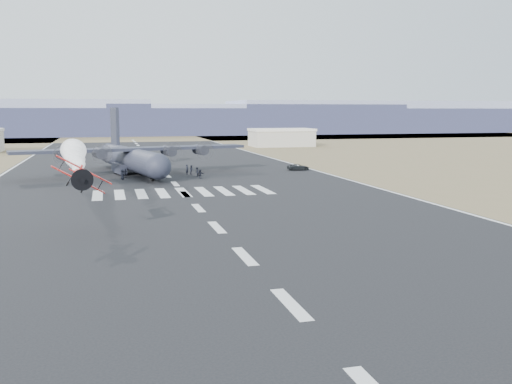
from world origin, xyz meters
name	(u,v)px	position (x,y,z in m)	size (l,w,h in m)	color
ground	(291,304)	(0.00, 0.00, 0.00)	(500.00, 500.00, 0.00)	black
scrub_far	(130,137)	(0.00, 230.00, 0.00)	(500.00, 80.00, 0.00)	olive
runway_markings	(175,184)	(0.00, 60.00, 0.01)	(60.00, 260.00, 0.01)	silver
ridge_seg_d	(127,121)	(0.00, 260.00, 6.50)	(150.00, 50.00, 13.00)	#8A91B0
ridge_seg_e	(254,119)	(65.00, 260.00, 7.50)	(150.00, 50.00, 15.00)	#8A91B0
ridge_seg_f	(367,117)	(130.00, 260.00, 8.50)	(150.00, 50.00, 17.00)	#8A91B0
ridge_seg_g	(470,120)	(195.00, 260.00, 6.50)	(150.00, 50.00, 13.00)	#8A91B0
hangar_right	(281,137)	(46.00, 150.00, 3.01)	(20.50, 12.50, 5.90)	#B2AC9E
aerobatic_biplane	(80,176)	(-13.13, 24.74, 5.57)	(5.02, 5.14, 4.03)	#B01F0B
smoke_trail	(74,153)	(-15.08, 53.20, 5.83)	(4.38, 35.19, 3.59)	white
transport_aircraft	(131,157)	(-6.11, 76.69, 3.20)	(42.68, 34.92, 12.40)	#1F212E
support_vehicle	(298,167)	(26.35, 75.34, 0.61)	(2.04, 4.41, 1.23)	black
crew_a	(187,170)	(3.78, 72.96, 0.94)	(0.69, 0.57, 1.88)	black
crew_b	(192,170)	(4.65, 73.24, 0.85)	(0.83, 0.51, 1.71)	black
crew_c	(158,174)	(-2.08, 67.68, 0.88)	(1.14, 0.53, 1.77)	black
crew_d	(126,173)	(-7.46, 70.55, 0.81)	(0.95, 0.49, 1.62)	black
crew_e	(122,174)	(-8.06, 67.96, 0.90)	(0.88, 0.54, 1.81)	black
crew_f	(200,174)	(5.12, 66.16, 0.81)	(1.50, 0.49, 1.62)	black
crew_g	(86,175)	(-14.00, 67.85, 0.94)	(0.69, 0.56, 1.88)	black
crew_h	(197,172)	(5.03, 69.36, 0.84)	(0.81, 0.50, 1.68)	black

